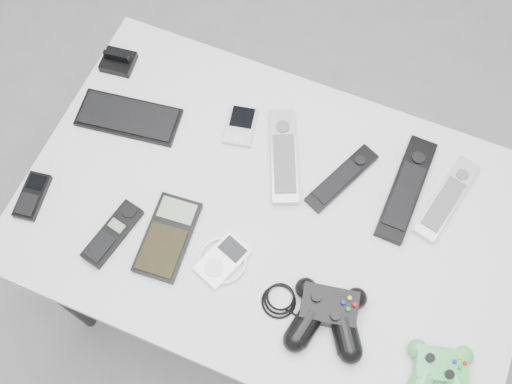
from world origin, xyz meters
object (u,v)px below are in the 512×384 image
at_px(desk, 274,223).
at_px(remote_silver_a, 284,156).
at_px(pda_keyboard, 129,117).
at_px(calculator, 168,237).
at_px(remote_silver_b, 447,198).
at_px(remote_black_a, 342,178).
at_px(mobile_phone, 32,196).
at_px(pda, 241,126).
at_px(controller_black, 328,314).
at_px(controller_green, 440,373).
at_px(mp3_player, 222,260).
at_px(cordless_handset, 113,234).
at_px(remote_black_b, 407,188).

xyz_separation_m(desk, remote_silver_a, (-0.03, 0.13, 0.07)).
height_order(pda_keyboard, calculator, calculator).
height_order(remote_silver_a, remote_silver_b, remote_silver_a).
height_order(remote_black_a, mobile_phone, same).
height_order(pda, controller_black, controller_black).
bearing_deg(remote_silver_a, pda_keyboard, 162.71).
relative_size(pda_keyboard, remote_silver_b, 1.09).
distance_m(remote_black_a, controller_green, 0.44).
relative_size(remote_black_a, controller_black, 0.72).
relative_size(desk, mobile_phone, 10.01).
distance_m(remote_silver_a, mp3_player, 0.27).
height_order(calculator, mp3_player, mp3_player).
relative_size(pda_keyboard, mobile_phone, 2.16).
height_order(desk, calculator, calculator).
bearing_deg(remote_black_a, remote_silver_b, 33.84).
bearing_deg(pda, controller_green, -43.84).
height_order(pda, calculator, calculator).
xyz_separation_m(remote_black_a, mobile_phone, (-0.59, -0.29, -0.00)).
xyz_separation_m(remote_silver_b, controller_black, (-0.15, -0.33, 0.02)).
bearing_deg(remote_silver_a, remote_silver_b, -17.32).
xyz_separation_m(pda_keyboard, cordless_handset, (0.10, -0.26, 0.00)).
height_order(remote_black_b, controller_black, controller_black).
bearing_deg(calculator, remote_silver_a, 54.69).
distance_m(remote_silver_b, mobile_phone, 0.88).
bearing_deg(controller_green, controller_black, 160.74).
distance_m(remote_silver_a, remote_silver_b, 0.36).
height_order(desk, remote_black_a, remote_black_a).
bearing_deg(remote_silver_a, controller_green, -59.38).
xyz_separation_m(remote_silver_a, controller_green, (0.44, -0.31, 0.01)).
distance_m(remote_silver_b, controller_green, 0.36).
bearing_deg(remote_black_a, mp3_player, -97.75).
bearing_deg(mp3_player, remote_silver_a, 103.87).
bearing_deg(mobile_phone, calculator, -3.91).
relative_size(remote_black_b, cordless_handset, 1.68).
height_order(remote_black_a, controller_black, controller_black).
height_order(pda_keyboard, remote_black_b, remote_black_b).
relative_size(remote_silver_a, calculator, 1.26).
bearing_deg(cordless_handset, desk, 42.45).
height_order(desk, remote_silver_a, remote_silver_a).
bearing_deg(cordless_handset, mobile_phone, -171.71).
height_order(mobile_phone, cordless_handset, cordless_handset).
xyz_separation_m(mobile_phone, controller_green, (0.90, -0.02, 0.01)).
relative_size(pda, remote_black_a, 0.52).
distance_m(pda_keyboard, mp3_player, 0.40).
relative_size(remote_silver_b, calculator, 1.17).
bearing_deg(pda_keyboard, remote_black_b, -2.12).
bearing_deg(cordless_handset, controller_green, 10.43).
distance_m(remote_silver_b, calculator, 0.59).
bearing_deg(pda_keyboard, remote_black_a, -3.70).
bearing_deg(pda_keyboard, mp3_player, -42.73).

